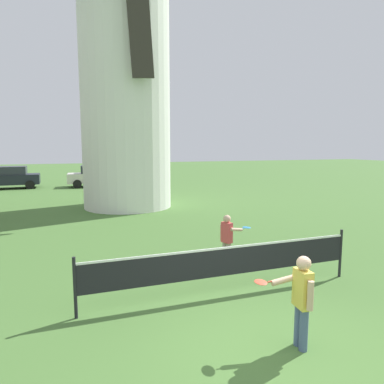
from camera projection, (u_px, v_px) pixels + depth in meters
ground_plane at (263, 344)px, 5.27m from camera, size 120.00×120.00×0.00m
windmill at (125, 50)px, 16.33m from camera, size 10.92×4.92×16.64m
tennis_net at (226, 262)px, 6.95m from camera, size 5.80×0.06×1.10m
player_near at (301, 297)px, 5.08m from camera, size 0.76×0.62×1.40m
player_far at (228, 237)px, 8.74m from camera, size 0.81×0.41×1.27m
parked_car_black at (10, 177)px, 24.63m from camera, size 3.89×1.92×1.56m
parked_car_cream at (98, 175)px, 25.98m from camera, size 4.43×2.15×1.56m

